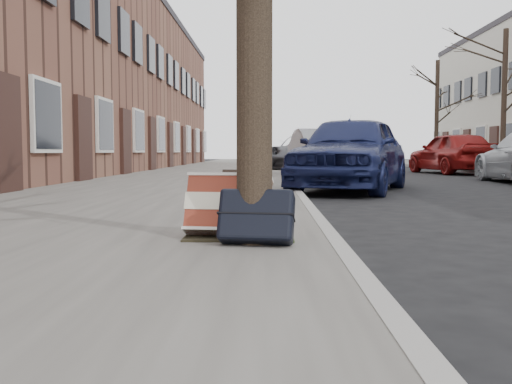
{
  "coord_description": "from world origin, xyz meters",
  "views": [
    {
      "loc": [
        -1.77,
        -3.43,
        0.8
      ],
      "look_at": [
        -1.86,
        0.8,
        0.5
      ],
      "focal_mm": 40.0,
      "sensor_mm": 36.0,
      "label": 1
    }
  ],
  "objects_px": {
    "suitcase_navy": "(256,216)",
    "car_near_mid": "(325,154)",
    "car_near_front": "(351,152)",
    "suitcase_red": "(229,205)"
  },
  "relations": [
    {
      "from": "suitcase_navy",
      "to": "car_near_mid",
      "type": "height_order",
      "value": "car_near_mid"
    },
    {
      "from": "car_near_front",
      "to": "car_near_mid",
      "type": "xyz_separation_m",
      "value": [
        -0.05,
        4.81,
        -0.05
      ]
    },
    {
      "from": "suitcase_red",
      "to": "suitcase_navy",
      "type": "bearing_deg",
      "value": -50.91
    },
    {
      "from": "suitcase_red",
      "to": "car_near_front",
      "type": "xyz_separation_m",
      "value": [
        2.01,
        7.19,
        0.41
      ]
    },
    {
      "from": "suitcase_navy",
      "to": "car_near_front",
      "type": "bearing_deg",
      "value": 85.39
    },
    {
      "from": "suitcase_red",
      "to": "car_near_mid",
      "type": "relative_size",
      "value": 0.15
    },
    {
      "from": "suitcase_red",
      "to": "car_near_mid",
      "type": "bearing_deg",
      "value": 88.3
    },
    {
      "from": "suitcase_navy",
      "to": "car_near_front",
      "type": "distance_m",
      "value": 7.78
    },
    {
      "from": "suitcase_navy",
      "to": "car_near_front",
      "type": "relative_size",
      "value": 0.12
    },
    {
      "from": "suitcase_red",
      "to": "car_near_front",
      "type": "distance_m",
      "value": 7.48
    }
  ]
}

